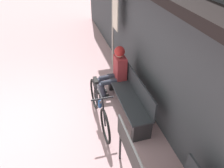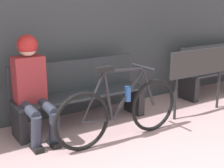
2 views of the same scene
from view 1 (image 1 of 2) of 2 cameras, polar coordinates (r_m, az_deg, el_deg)
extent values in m
plane|color=#C69EA3|center=(4.74, -22.49, -10.24)|extent=(24.00, 24.00, 0.00)
cube|color=#3D4247|center=(4.15, 11.14, 12.25)|extent=(12.00, 0.12, 3.20)
cube|color=#2D3338|center=(4.49, 4.07, -2.97)|extent=(1.73, 0.42, 0.03)
cube|color=#2D3338|center=(4.42, 6.58, -0.34)|extent=(1.73, 0.03, 0.40)
cube|color=#232326|center=(5.24, 1.07, 0.54)|extent=(0.10, 0.36, 0.39)
cube|color=#232326|center=(4.08, 7.77, -12.15)|extent=(0.10, 0.36, 0.39)
torus|color=black|center=(4.66, -4.71, -2.58)|extent=(0.65, 0.04, 0.65)
torus|color=black|center=(3.95, -1.78, -10.92)|extent=(0.65, 0.04, 0.65)
cylinder|color=#232328|center=(3.95, -3.46, -1.56)|extent=(0.53, 0.03, 0.07)
cylinder|color=#232328|center=(4.09, -3.17, -5.11)|extent=(0.45, 0.03, 0.55)
cylinder|color=#232328|center=(4.28, -3.97, -2.76)|extent=(0.13, 0.03, 0.57)
cylinder|color=#232328|center=(4.54, -4.21, -4.25)|extent=(0.37, 0.03, 0.09)
cylinder|color=#232328|center=(4.40, -4.50, -1.03)|extent=(0.29, 0.02, 0.52)
cylinder|color=#232328|center=(3.85, -2.16, -7.58)|extent=(0.20, 0.03, 0.48)
cube|color=black|center=(4.13, -4.29, 0.99)|extent=(0.20, 0.07, 0.05)
cylinder|color=#232328|center=(3.75, -2.57, -3.83)|extent=(0.03, 0.40, 0.03)
cylinder|color=#235199|center=(4.09, -3.17, -5.11)|extent=(0.07, 0.07, 0.17)
cylinder|color=#2D3342|center=(5.02, -1.03, 1.82)|extent=(0.11, 0.43, 0.13)
cylinder|color=#2D3342|center=(5.09, -2.99, -0.21)|extent=(0.11, 0.17, 0.36)
cube|color=black|center=(5.21, -2.60, -1.95)|extent=(0.10, 0.22, 0.06)
cylinder|color=#2D3342|center=(4.86, -0.42, 0.57)|extent=(0.11, 0.43, 0.13)
cylinder|color=#2D3342|center=(4.93, -2.45, -1.51)|extent=(0.11, 0.17, 0.36)
cube|color=black|center=(5.06, -2.07, -3.27)|extent=(0.10, 0.22, 0.06)
cube|color=maroon|center=(4.85, 2.13, 4.34)|extent=(0.34, 0.22, 0.53)
sphere|color=beige|center=(4.67, 1.99, 8.14)|extent=(0.20, 0.20, 0.20)
sphere|color=#B22323|center=(4.66, 1.99, 8.47)|extent=(0.23, 0.23, 0.23)
cylinder|color=#B7B2A8|center=(5.83, 0.20, 14.68)|extent=(0.05, 0.05, 2.26)
cube|color=silver|center=(5.44, 0.90, 19.55)|extent=(0.40, 0.02, 1.11)
cylinder|color=#232326|center=(3.70, 2.14, -16.28)|extent=(0.04, 0.04, 0.56)
cube|color=#2D2D2D|center=(3.09, 4.84, -17.00)|extent=(1.08, 0.03, 0.36)
camera|label=2|loc=(5.69, -37.35, 11.56)|focal=50.00mm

